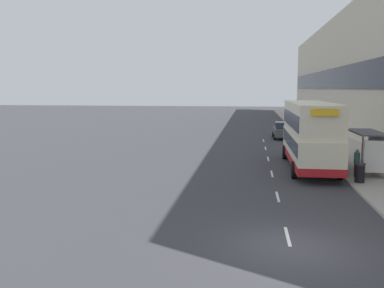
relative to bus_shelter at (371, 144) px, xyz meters
The scene contains 16 objects.
ground_plane 13.96m from the bus_shelter, 114.66° to the right, with size 220.00×220.00×0.00m, color #38383D.
pavement 26.00m from the bus_shelter, 88.39° to the left, with size 5.00×93.00×0.14m.
terrace_facade 26.87m from the bus_shelter, 79.69° to the left, with size 3.10×93.00×14.25m.
lane_mark_0 13.05m from the bus_shelter, 116.54° to the right, with size 0.12×2.00×0.01m.
lane_mark_1 8.49m from the bus_shelter, 134.20° to the right, with size 0.12×2.00×0.01m.
lane_mark_2 6.08m from the bus_shelter, behind, with size 0.12×2.00×0.01m.
lane_mark_3 8.06m from the bus_shelter, 137.41° to the left, with size 0.12×2.00×0.01m.
lane_mark_4 12.50m from the bus_shelter, 117.85° to the left, with size 0.12×2.00×0.01m.
lane_mark_5 17.62m from the bus_shelter, 109.23° to the left, with size 0.12×2.00×0.01m.
bus_shelter is the anchor object (origin of this frame).
double_decker_bus_near 3.78m from the bus_shelter, 151.24° to the left, with size 2.85×10.62×4.30m.
car_0 18.95m from the bus_shelter, 101.51° to the left, with size 1.95×4.24×1.74m.
pedestrian_at_shelter 1.85m from the bus_shelter, 130.37° to the right, with size 0.32×0.32×1.62m.
pedestrian_1 3.26m from the bus_shelter, 72.83° to the left, with size 0.37×0.37×1.85m.
pedestrian_3 5.32m from the bus_shelter, 66.74° to the left, with size 0.33×0.33×1.68m.
litter_bin 3.23m from the bus_shelter, 114.08° to the right, with size 0.55×0.55×1.05m.
Camera 1 is at (-1.40, -13.87, 5.21)m, focal length 40.00 mm.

